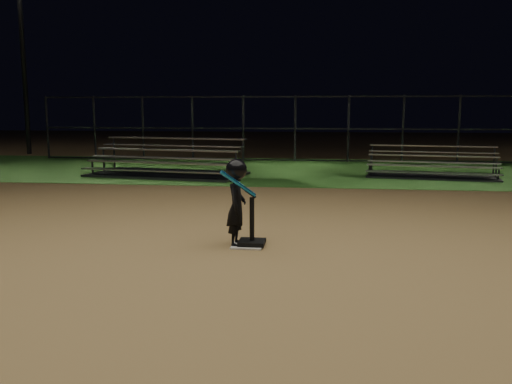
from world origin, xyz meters
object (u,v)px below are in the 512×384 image
object	(u,v)px
batting_tee	(252,236)
child_batter	(236,200)
bleacher_right	(431,171)
home_plate	(248,245)
light_pole_left	(21,40)
bleacher_left	(167,168)

from	to	relation	value
batting_tee	child_batter	xyz separation A→B (m)	(-0.23, -0.01, 0.53)
batting_tee	bleacher_right	world-z (taller)	bleacher_right
home_plate	light_pole_left	xyz separation A→B (m)	(-12.00, 14.94, 4.93)
bleacher_left	bleacher_right	bearing A→B (deg)	14.26
child_batter	home_plate	bearing A→B (deg)	-95.69
home_plate	bleacher_right	bearing A→B (deg)	63.95
home_plate	bleacher_left	size ratio (longest dim) A/B	0.09
bleacher_right	batting_tee	bearing A→B (deg)	-106.97
batting_tee	bleacher_right	size ratio (longest dim) A/B	0.18
batting_tee	bleacher_right	xyz separation A→B (m)	(4.20, 8.69, 0.04)
child_batter	bleacher_left	bearing A→B (deg)	24.63
bleacher_left	bleacher_right	world-z (taller)	bleacher_left
home_plate	light_pole_left	size ratio (longest dim) A/B	0.05
batting_tee	light_pole_left	bearing A→B (deg)	128.96
child_batter	light_pole_left	world-z (taller)	light_pole_left
batting_tee	child_batter	distance (m)	0.58
home_plate	child_batter	bearing A→B (deg)	172.81
child_batter	bleacher_right	world-z (taller)	child_batter
bleacher_left	bleacher_right	distance (m)	7.88
batting_tee	light_pole_left	size ratio (longest dim) A/B	0.08
batting_tee	bleacher_right	bearing A→B (deg)	64.22
bleacher_right	bleacher_left	bearing A→B (deg)	-166.23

